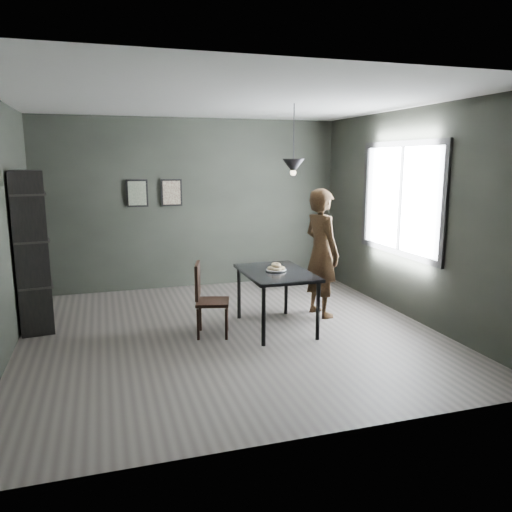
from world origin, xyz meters
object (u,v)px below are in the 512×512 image
object	(u,v)px
shelf_unit	(32,252)
woman	(321,253)
cafe_table	(276,277)
wood_chair	(206,295)
white_plate	(276,271)
pendant_lamp	(293,166)

from	to	relation	value
shelf_unit	woman	bearing A→B (deg)	-15.52
cafe_table	wood_chair	size ratio (longest dim) A/B	1.32
wood_chair	white_plate	bearing A→B (deg)	15.32
woman	pendant_lamp	bearing A→B (deg)	104.73
white_plate	pendant_lamp	distance (m)	1.32
wood_chair	shelf_unit	size ratio (longest dim) A/B	0.45
wood_chair	pendant_lamp	distance (m)	1.92
wood_chair	pendant_lamp	world-z (taller)	pendant_lamp
shelf_unit	pendant_lamp	world-z (taller)	pendant_lamp
white_plate	pendant_lamp	size ratio (longest dim) A/B	0.27
cafe_table	white_plate	xyz separation A→B (m)	(0.00, 0.01, 0.08)
woman	wood_chair	xyz separation A→B (m)	(-1.68, -0.35, -0.36)
cafe_table	shelf_unit	world-z (taller)	shelf_unit
cafe_table	woman	xyz separation A→B (m)	(0.78, 0.36, 0.21)
woman	shelf_unit	world-z (taller)	shelf_unit
shelf_unit	pendant_lamp	distance (m)	3.43
cafe_table	white_plate	bearing A→B (deg)	71.88
white_plate	wood_chair	world-z (taller)	wood_chair
wood_chair	woman	bearing A→B (deg)	26.99
white_plate	woman	distance (m)	0.86
white_plate	shelf_unit	xyz separation A→B (m)	(-2.92, 0.88, 0.25)
cafe_table	pendant_lamp	size ratio (longest dim) A/B	1.39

